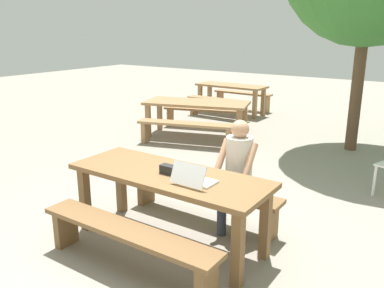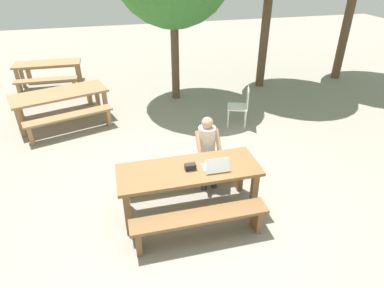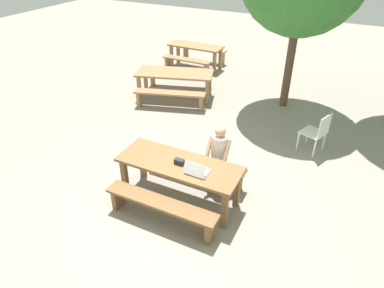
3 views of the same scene
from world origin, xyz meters
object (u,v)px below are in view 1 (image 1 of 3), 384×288
(picnic_table_front, at_px, (169,183))
(small_pouch, at_px, (168,169))
(person_seated, at_px, (237,170))
(picnic_table_mid, at_px, (197,106))
(laptop, at_px, (194,178))
(picnic_table_rear, at_px, (231,90))

(picnic_table_front, xyz_separation_m, small_pouch, (0.02, -0.02, 0.16))
(person_seated, relative_size, picnic_table_mid, 0.56)
(person_seated, bearing_deg, laptop, -96.97)
(picnic_table_mid, bearing_deg, person_seated, -67.93)
(picnic_table_front, distance_m, picnic_table_rear, 6.59)
(picnic_table_front, relative_size, picnic_table_mid, 0.93)
(person_seated, relative_size, picnic_table_rear, 0.68)
(person_seated, xyz_separation_m, picnic_table_mid, (-2.55, 3.11, -0.09))
(laptop, height_order, picnic_table_rear, laptop)
(laptop, xyz_separation_m, picnic_table_mid, (-2.47, 3.79, -0.20))
(picnic_table_mid, xyz_separation_m, picnic_table_rear, (-0.51, 2.36, 0.00))
(laptop, distance_m, picnic_table_rear, 6.84)
(laptop, bearing_deg, picnic_table_front, -14.40)
(picnic_table_front, xyz_separation_m, picnic_table_mid, (-2.10, 3.69, -0.04))
(picnic_table_rear, bearing_deg, picnic_table_mid, -76.60)
(laptop, distance_m, picnic_table_mid, 4.53)
(picnic_table_front, relative_size, laptop, 5.74)
(picnic_table_mid, bearing_deg, laptop, -74.25)
(laptop, height_order, person_seated, person_seated)
(laptop, xyz_separation_m, picnic_table_rear, (-2.98, 6.15, -0.20))
(small_pouch, relative_size, picnic_table_mid, 0.07)
(laptop, bearing_deg, picnic_table_rear, -62.85)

